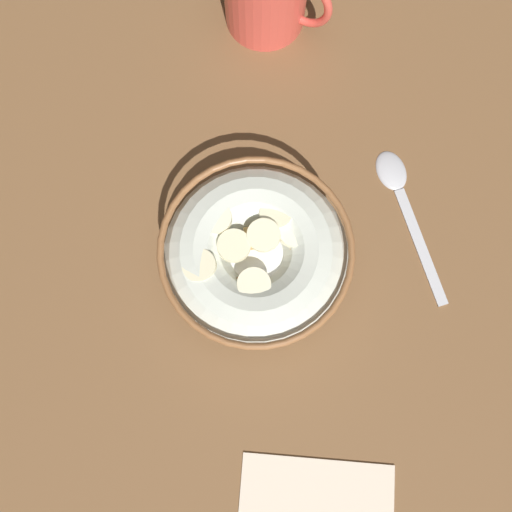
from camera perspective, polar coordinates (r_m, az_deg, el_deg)
The scene contains 4 objects.
ground_plane at distance 46.59cm, azimuth -0.00°, elevation -1.03°, with size 138.04×138.04×2.00cm, color brown.
cereal_bowl at distance 42.43cm, azimuth -0.03°, elevation 0.06°, with size 16.48×16.48×6.15cm.
spoon at distance 49.16cm, azimuth 16.66°, elevation 7.21°, with size 12.63×12.65×0.80cm.
folded_napkin at distance 46.51cm, azimuth 7.11°, elevation -27.36°, with size 13.12×7.87×0.30cm, color beige.
Camera 1 is at (4.21, -7.91, 44.72)cm, focal length 34.01 mm.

